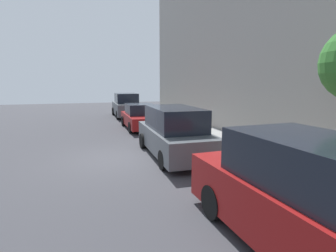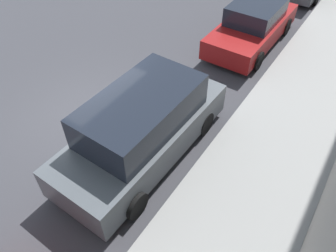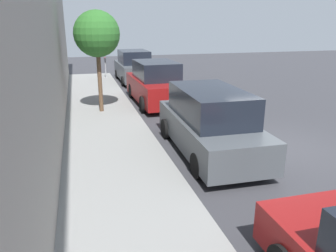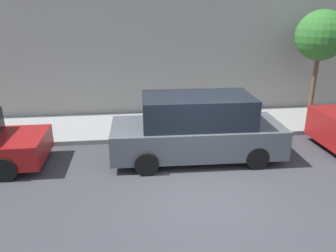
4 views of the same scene
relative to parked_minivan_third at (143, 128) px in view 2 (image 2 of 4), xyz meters
The scene contains 4 objects.
ground_plane 2.37m from the parked_minivan_third, behind, with size 60.00×60.00×0.00m, color #38383D.
sidewalk 2.89m from the parked_minivan_third, ahead, with size 2.85×32.00×0.15m.
parked_minivan_third is the anchor object (origin of this frame).
parked_sedan_fourth 6.56m from the parked_minivan_third, 89.48° to the left, with size 1.92×4.52×1.54m.
Camera 2 is at (5.75, -4.51, 6.49)m, focal length 35.00 mm.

